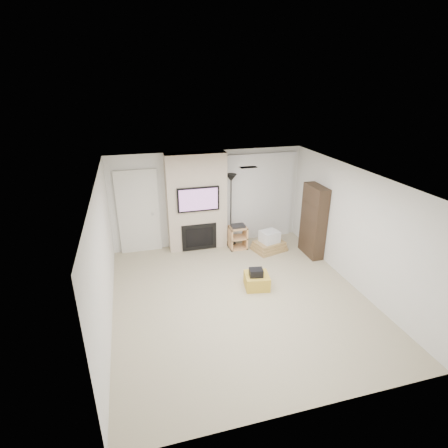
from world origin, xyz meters
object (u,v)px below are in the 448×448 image
object	(u,v)px
box_stack	(269,243)
bookshelf	(314,221)
av_stand	(238,236)
ottoman	(257,281)
floor_lamp	(231,190)

from	to	relation	value
box_stack	bookshelf	bearing A→B (deg)	-26.33
box_stack	bookshelf	distance (m)	1.26
av_stand	box_stack	world-z (taller)	av_stand
ottoman	box_stack	size ratio (longest dim) A/B	0.54
box_stack	av_stand	bearing A→B (deg)	155.14
av_stand	box_stack	size ratio (longest dim) A/B	0.71
floor_lamp	box_stack	bearing A→B (deg)	-35.39
floor_lamp	bookshelf	size ratio (longest dim) A/B	1.08
ottoman	box_stack	distance (m)	1.82
floor_lamp	box_stack	xyz separation A→B (m)	(0.86, -0.61, -1.32)
floor_lamp	av_stand	bearing A→B (deg)	-66.48
floor_lamp	ottoman	bearing A→B (deg)	-91.50
floor_lamp	av_stand	size ratio (longest dim) A/B	2.94
av_stand	ottoman	bearing A→B (deg)	-95.17
ottoman	av_stand	xyz separation A→B (m)	(0.17, 1.92, 0.20)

